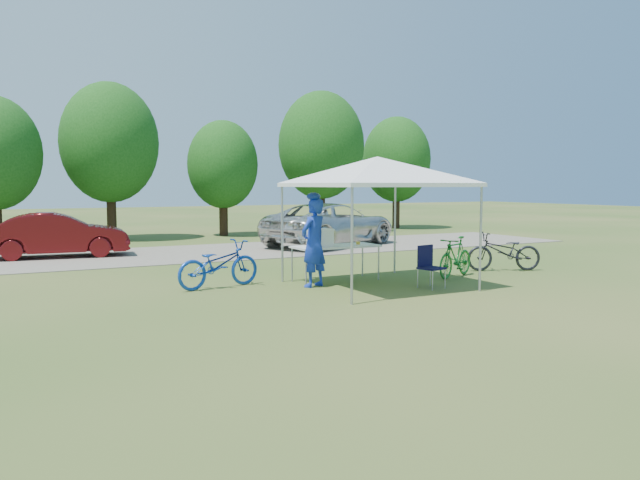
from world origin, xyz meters
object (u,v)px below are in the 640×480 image
Objects in this scene: folding_table at (336,247)px; minivan at (331,224)px; cyclist at (314,243)px; folding_chair at (428,263)px; bike_green at (456,257)px; sedan at (58,235)px; bike_blue at (219,264)px; bike_dark at (504,251)px; cooler at (320,237)px.

minivan reaches higher than folding_table.
cyclist reaches higher than folding_table.
folding_chair is 1.69m from bike_green.
minivan is 8.83m from sedan.
bike_green is at bearing -17.23° from folding_table.
bike_green is at bearing 148.95° from minivan.
cyclist is at bearing -126.06° from bike_blue.
sedan is at bearing -107.31° from bike_dark.
cooler is at bearing 122.39° from folding_chair.
folding_table is 4.54m from bike_dark.
folding_table is 0.46m from cooler.
bike_dark is (4.89, -0.57, -0.50)m from cooler.
bike_blue is (-1.82, 0.80, -0.44)m from cyclist.
bike_dark is (1.78, 0.27, 0.01)m from bike_green.
bike_dark is at bearing 162.04° from minivan.
bike_green is 11.53m from sedan.
folding_chair is at bearing 125.02° from cyclist.
sedan is at bearing 6.14° from bike_blue.
minivan reaches higher than bike_blue.
minivan reaches higher than sedan.
bike_green is at bearing -57.78° from bike_dark.
folding_table is 2.86m from bike_green.
folding_table is 7.96m from minivan.
minivan is at bearing 62.36° from folding_chair.
cooler is (-0.39, 0.00, 0.24)m from folding_table.
folding_chair is (1.26, -1.71, -0.23)m from folding_table.
folding_chair is 0.22× the size of sedan.
sedan reaches higher than cooler.
cyclist is at bearing -130.10° from cooler.
folding_chair is at bearing -47.13° from bike_dark.
cyclist is 3.57m from bike_green.
folding_chair is 0.56× the size of bike_green.
sedan is (-8.81, 0.65, -0.09)m from minivan.
bike_dark is at bearing 154.62° from cyclist.
cyclist is 1.19× the size of bike_green.
bike_blue is at bearing 140.78° from folding_chair.
bike_green is at bearing 149.75° from cyclist.
cooler is 3.26m from bike_green.
cooler reaches higher than bike_dark.
bike_dark is at bearing -109.25° from bike_blue.
folding_chair is at bearing -140.45° from sedan.
cooler is at bearing -129.08° from bike_green.
folding_chair is at bearing -53.50° from folding_table.
cyclist is (-2.07, 1.22, 0.41)m from folding_chair.
folding_chair is 2.42m from cooler.
sedan reaches higher than bike_blue.
minivan is (1.03, 7.86, 0.29)m from bike_green.
minivan is 1.35× the size of sedan.
cyclist reaches higher than bike_dark.
cyclist reaches higher than cooler.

